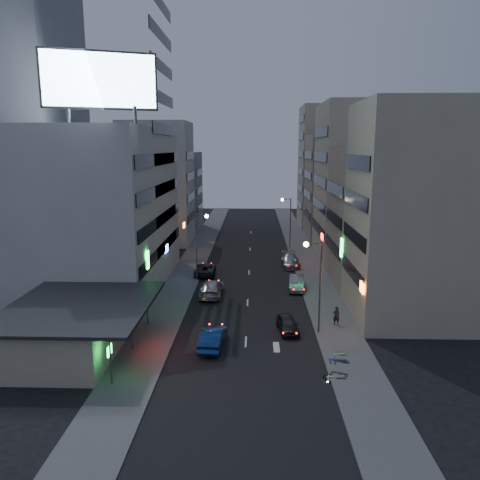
{
  "coord_description": "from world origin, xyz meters",
  "views": [
    {
      "loc": [
        0.64,
        -32.54,
        15.94
      ],
      "look_at": [
        -0.89,
        17.16,
        6.04
      ],
      "focal_mm": 35.0,
      "sensor_mm": 36.0,
      "label": 1
    }
  ],
  "objects_px": {
    "scooter_silver_b": "(345,347)",
    "road_car_silver": "(212,288)",
    "parked_car_right_mid": "(297,283)",
    "road_car_blue": "(213,338)",
    "scooter_blue": "(347,352)",
    "scooter_black_b": "(349,354)",
    "parked_car_right_far": "(291,261)",
    "person": "(336,316)",
    "parked_car_left": "(205,269)",
    "parked_car_right_near": "(288,324)",
    "scooter_silver_a": "(345,368)",
    "scooter_black_a": "(349,367)"
  },
  "relations": [
    {
      "from": "parked_car_right_near",
      "to": "road_car_silver",
      "type": "bearing_deg",
      "value": 120.68
    },
    {
      "from": "scooter_silver_a",
      "to": "scooter_silver_b",
      "type": "xyz_separation_m",
      "value": [
        0.74,
        3.72,
        -0.08
      ]
    },
    {
      "from": "parked_car_right_far",
      "to": "person",
      "type": "distance_m",
      "value": 21.69
    },
    {
      "from": "scooter_black_a",
      "to": "scooter_blue",
      "type": "xyz_separation_m",
      "value": [
        0.31,
        2.36,
        0.07
      ]
    },
    {
      "from": "parked_car_right_near",
      "to": "scooter_blue",
      "type": "bearing_deg",
      "value": -60.73
    },
    {
      "from": "road_car_blue",
      "to": "scooter_silver_b",
      "type": "xyz_separation_m",
      "value": [
        10.43,
        -1.03,
        -0.18
      ]
    },
    {
      "from": "scooter_silver_a",
      "to": "parked_car_right_mid",
      "type": "bearing_deg",
      "value": -0.73
    },
    {
      "from": "parked_car_right_mid",
      "to": "scooter_black_a",
      "type": "bearing_deg",
      "value": -79.7
    },
    {
      "from": "parked_car_right_mid",
      "to": "person",
      "type": "xyz_separation_m",
      "value": [
        2.61,
        -11.03,
        0.21
      ]
    },
    {
      "from": "road_car_blue",
      "to": "scooter_silver_a",
      "type": "distance_m",
      "value": 10.8
    },
    {
      "from": "scooter_black_a",
      "to": "scooter_blue",
      "type": "distance_m",
      "value": 2.39
    },
    {
      "from": "person",
      "to": "scooter_black_a",
      "type": "distance_m",
      "value": 9.43
    },
    {
      "from": "scooter_black_a",
      "to": "scooter_silver_b",
      "type": "bearing_deg",
      "value": 16.13
    },
    {
      "from": "parked_car_left",
      "to": "parked_car_right_far",
      "type": "relative_size",
      "value": 0.96
    },
    {
      "from": "parked_car_right_near",
      "to": "parked_car_left",
      "type": "relative_size",
      "value": 0.75
    },
    {
      "from": "scooter_black_a",
      "to": "scooter_silver_a",
      "type": "bearing_deg",
      "value": 145.6
    },
    {
      "from": "parked_car_left",
      "to": "road_car_silver",
      "type": "bearing_deg",
      "value": 98.77
    },
    {
      "from": "parked_car_left",
      "to": "scooter_silver_b",
      "type": "bearing_deg",
      "value": 118.44
    },
    {
      "from": "parked_car_right_near",
      "to": "scooter_black_b",
      "type": "bearing_deg",
      "value": -61.24
    },
    {
      "from": "parked_car_right_mid",
      "to": "road_car_blue",
      "type": "height_order",
      "value": "road_car_blue"
    },
    {
      "from": "road_car_blue",
      "to": "scooter_blue",
      "type": "distance_m",
      "value": 10.58
    },
    {
      "from": "parked_car_right_near",
      "to": "scooter_black_a",
      "type": "distance_m",
      "value": 8.83
    },
    {
      "from": "parked_car_right_near",
      "to": "scooter_silver_a",
      "type": "distance_m",
      "value": 8.9
    },
    {
      "from": "scooter_black_a",
      "to": "scooter_black_b",
      "type": "xyz_separation_m",
      "value": [
        0.43,
        2.1,
        -0.02
      ]
    },
    {
      "from": "scooter_silver_b",
      "to": "road_car_silver",
      "type": "bearing_deg",
      "value": 27.69
    },
    {
      "from": "scooter_black_b",
      "to": "scooter_silver_b",
      "type": "relative_size",
      "value": 1.02
    },
    {
      "from": "parked_car_right_near",
      "to": "parked_car_right_mid",
      "type": "bearing_deg",
      "value": 74.78
    },
    {
      "from": "road_car_blue",
      "to": "person",
      "type": "relative_size",
      "value": 2.83
    },
    {
      "from": "parked_car_right_mid",
      "to": "road_car_silver",
      "type": "xyz_separation_m",
      "value": [
        -9.47,
        -2.49,
        0.07
      ]
    },
    {
      "from": "road_car_blue",
      "to": "scooter_black_a",
      "type": "height_order",
      "value": "road_car_blue"
    },
    {
      "from": "parked_car_right_far",
      "to": "scooter_blue",
      "type": "xyz_separation_m",
      "value": [
        2.12,
        -28.58,
        -0.08
      ]
    },
    {
      "from": "parked_car_right_near",
      "to": "parked_car_left",
      "type": "xyz_separation_m",
      "value": [
        -9.19,
        18.33,
        0.06
      ]
    },
    {
      "from": "parked_car_right_far",
      "to": "scooter_silver_a",
      "type": "distance_m",
      "value": 31.21
    },
    {
      "from": "person",
      "to": "scooter_silver_b",
      "type": "height_order",
      "value": "person"
    },
    {
      "from": "road_car_blue",
      "to": "person",
      "type": "bearing_deg",
      "value": -151.46
    },
    {
      "from": "road_car_silver",
      "to": "scooter_silver_b",
      "type": "height_order",
      "value": "road_car_silver"
    },
    {
      "from": "parked_car_right_mid",
      "to": "scooter_silver_a",
      "type": "distance_m",
      "value": 20.72
    },
    {
      "from": "road_car_silver",
      "to": "scooter_blue",
      "type": "relative_size",
      "value": 2.89
    },
    {
      "from": "parked_car_left",
      "to": "person",
      "type": "relative_size",
      "value": 3.11
    },
    {
      "from": "parked_car_right_near",
      "to": "scooter_silver_a",
      "type": "bearing_deg",
      "value": -74.15
    },
    {
      "from": "road_car_silver",
      "to": "person",
      "type": "height_order",
      "value": "person"
    },
    {
      "from": "parked_car_right_far",
      "to": "road_car_silver",
      "type": "relative_size",
      "value": 0.96
    },
    {
      "from": "road_car_silver",
      "to": "parked_car_right_far",
      "type": "bearing_deg",
      "value": -124.94
    },
    {
      "from": "scooter_blue",
      "to": "scooter_black_b",
      "type": "height_order",
      "value": "scooter_blue"
    },
    {
      "from": "parked_car_right_far",
      "to": "person",
      "type": "relative_size",
      "value": 3.24
    },
    {
      "from": "parked_car_right_far",
      "to": "parked_car_left",
      "type": "bearing_deg",
      "value": -158.88
    },
    {
      "from": "parked_car_left",
      "to": "scooter_blue",
      "type": "xyz_separation_m",
      "value": [
        13.27,
        -23.95,
        -0.02
      ]
    },
    {
      "from": "scooter_black_b",
      "to": "scooter_silver_b",
      "type": "bearing_deg",
      "value": 2.75
    },
    {
      "from": "parked_car_right_near",
      "to": "road_car_silver",
      "type": "distance_m",
      "value": 12.53
    },
    {
      "from": "parked_car_left",
      "to": "scooter_silver_a",
      "type": "distance_m",
      "value": 29.39
    }
  ]
}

